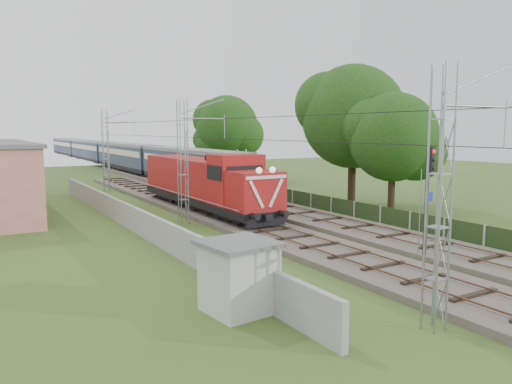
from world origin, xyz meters
TOP-DOWN VIEW (x-y plane):
  - ground at (0.00, 0.00)m, footprint 140.00×140.00m
  - track_main at (0.00, 7.00)m, footprint 4.20×70.00m
  - track_side at (5.00, 20.00)m, footprint 4.20×80.00m
  - catenary at (-2.95, 12.00)m, footprint 3.31×70.00m
  - boundary_wall at (-6.50, 12.00)m, footprint 0.25×40.00m
  - fence at (8.00, 3.00)m, footprint 0.12×32.00m
  - locomotive at (0.00, 15.19)m, footprint 3.05×17.40m
  - coach_rake at (5.00, 63.92)m, footprint 3.03×90.34m
  - signal_post at (3.22, -2.31)m, footprint 0.58×0.46m
  - relay_hut at (-7.40, -3.62)m, footprint 2.58×2.58m
  - tree_a at (11.84, 8.29)m, footprint 6.78×6.45m
  - tree_b at (12.04, 12.82)m, footprint 8.67×8.26m
  - tree_c at (11.88, 37.88)m, footprint 5.28×5.03m
  - tree_d at (12.99, 36.81)m, footprint 7.90×7.53m

SIDE VIEW (x-z plane):
  - ground at x=0.00m, z-range 0.00..0.00m
  - track_main at x=0.00m, z-range -0.04..0.41m
  - track_side at x=5.00m, z-range -0.04..0.41m
  - fence at x=8.00m, z-range 0.00..1.20m
  - boundary_wall at x=-6.50m, z-range 0.00..1.50m
  - relay_hut at x=-7.40m, z-range 0.01..2.42m
  - locomotive at x=0.00m, z-range 0.06..4.48m
  - coach_rake at x=5.00m, z-range 0.76..4.26m
  - signal_post at x=3.22m, z-range 1.01..6.39m
  - catenary at x=-2.95m, z-range 0.05..8.05m
  - tree_c at x=11.88m, z-range 0.84..7.69m
  - tree_a at x=11.84m, z-range 1.09..9.87m
  - tree_d at x=12.99m, z-range 1.27..11.52m
  - tree_b at x=12.04m, z-range 1.39..12.63m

